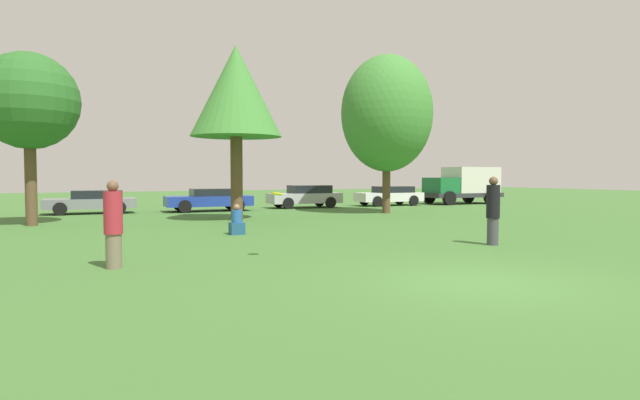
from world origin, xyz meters
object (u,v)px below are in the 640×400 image
(frisbee, at_px, (277,194))
(person_thrower, at_px, (113,225))
(delivery_truck_green, at_px, (464,184))
(parked_car_blue, at_px, (210,199))
(tree_1, at_px, (236,92))
(tree_2, at_px, (387,114))
(bystander_sitting, at_px, (237,222))
(parked_car_silver, at_px, (306,196))
(parked_car_white, at_px, (390,195))
(person_catcher, at_px, (493,211))
(tree_0, at_px, (29,102))
(parked_car_grey, at_px, (92,201))

(frisbee, bearing_deg, person_thrower, 175.38)
(person_thrower, relative_size, delivery_truck_green, 0.33)
(parked_car_blue, distance_m, delivery_truck_green, 17.57)
(person_thrower, distance_m, frisbee, 3.56)
(tree_1, distance_m, tree_2, 8.24)
(person_thrower, distance_m, bystander_sitting, 6.48)
(tree_1, xyz_separation_m, parked_car_silver, (6.32, 6.90, -4.77))
(frisbee, relative_size, parked_car_white, 0.06)
(person_catcher, bearing_deg, frisbee, 0.70)
(person_catcher, distance_m, tree_1, 12.49)
(frisbee, distance_m, tree_2, 15.91)
(tree_0, height_order, tree_2, tree_2)
(frisbee, relative_size, parked_car_blue, 0.06)
(person_catcher, height_order, parked_car_blue, person_catcher)
(tree_2, bearing_deg, delivery_truck_green, 29.04)
(tree_2, bearing_deg, parked_car_silver, 107.28)
(person_thrower, height_order, bystander_sitting, person_thrower)
(bystander_sitting, xyz_separation_m, parked_car_grey, (-3.91, 12.32, 0.23))
(parked_car_grey, relative_size, parked_car_blue, 0.95)
(frisbee, xyz_separation_m, tree_2, (10.36, 11.52, 3.58))
(frisbee, bearing_deg, tree_2, 48.03)
(person_catcher, height_order, tree_2, tree_2)
(bystander_sitting, relative_size, delivery_truck_green, 0.18)
(tree_1, distance_m, parked_car_white, 14.61)
(bystander_sitting, xyz_separation_m, tree_2, (9.76, 6.24, 4.69))
(delivery_truck_green, bearing_deg, frisbee, 41.66)
(parked_car_silver, bearing_deg, parked_car_grey, 1.13)
(frisbee, bearing_deg, person_catcher, -2.68)
(person_thrower, distance_m, tree_2, 18.33)
(person_thrower, bearing_deg, tree_1, 64.57)
(person_thrower, xyz_separation_m, parked_car_blue, (6.05, 16.62, -0.25))
(person_catcher, relative_size, parked_car_blue, 0.41)
(person_catcher, xyz_separation_m, tree_2, (4.11, 11.82, 4.13))
(parked_car_grey, distance_m, delivery_truck_green, 23.44)
(tree_0, bearing_deg, parked_car_grey, 68.70)
(bystander_sitting, height_order, tree_0, tree_0)
(person_catcher, bearing_deg, tree_2, -105.78)
(bystander_sitting, height_order, tree_2, tree_2)
(tree_1, xyz_separation_m, delivery_truck_green, (17.93, 6.32, -4.13))
(parked_car_grey, relative_size, parked_car_silver, 0.99)
(person_catcher, height_order, delivery_truck_green, delivery_truck_green)
(tree_1, bearing_deg, parked_car_blue, 86.62)
(tree_1, relative_size, delivery_truck_green, 1.36)
(tree_0, relative_size, tree_2, 0.82)
(tree_1, distance_m, delivery_truck_green, 19.46)
(tree_1, height_order, parked_car_silver, tree_1)
(parked_car_blue, bearing_deg, parked_car_grey, -5.23)
(parked_car_blue, bearing_deg, parked_car_white, -176.96)
(frisbee, bearing_deg, parked_car_grey, 100.66)
(person_thrower, relative_size, tree_2, 0.23)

